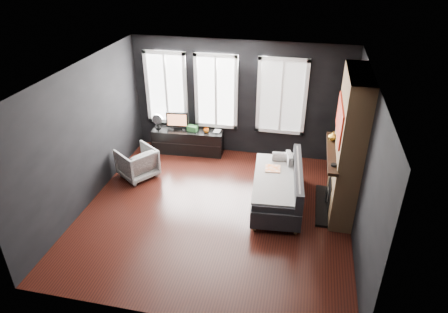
% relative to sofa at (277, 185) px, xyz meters
% --- Properties ---
extents(floor, '(5.00, 5.00, 0.00)m').
position_rel_sofa_xyz_m(floor, '(-1.10, -0.52, -0.43)').
color(floor, black).
rests_on(floor, ground).
extents(ceiling, '(5.00, 5.00, 0.00)m').
position_rel_sofa_xyz_m(ceiling, '(-1.10, -0.52, 2.27)').
color(ceiling, white).
rests_on(ceiling, ground).
extents(wall_back, '(5.00, 0.02, 2.70)m').
position_rel_sofa_xyz_m(wall_back, '(-1.10, 1.98, 0.92)').
color(wall_back, black).
rests_on(wall_back, ground).
extents(wall_left, '(0.02, 5.00, 2.70)m').
position_rel_sofa_xyz_m(wall_left, '(-3.60, -0.52, 0.92)').
color(wall_left, black).
rests_on(wall_left, ground).
extents(wall_right, '(0.02, 5.00, 2.70)m').
position_rel_sofa_xyz_m(wall_right, '(1.40, -0.52, 0.92)').
color(wall_right, black).
rests_on(wall_right, ground).
extents(windows, '(4.00, 0.16, 1.76)m').
position_rel_sofa_xyz_m(windows, '(-1.55, 1.94, 1.95)').
color(windows, white).
rests_on(windows, wall_back).
extents(fireplace, '(0.70, 1.62, 2.70)m').
position_rel_sofa_xyz_m(fireplace, '(1.20, 0.08, 0.92)').
color(fireplace, '#93724C').
rests_on(fireplace, floor).
extents(sofa, '(1.14, 2.05, 0.85)m').
position_rel_sofa_xyz_m(sofa, '(0.00, 0.00, 0.00)').
color(sofa, black).
rests_on(sofa, floor).
extents(stripe_pillow, '(0.17, 0.38, 0.37)m').
position_rel_sofa_xyz_m(stripe_pillow, '(0.17, 0.60, 0.19)').
color(stripe_pillow, gray).
rests_on(stripe_pillow, sofa).
extents(armchair, '(0.96, 0.97, 0.73)m').
position_rel_sofa_xyz_m(armchair, '(-3.05, 0.38, -0.06)').
color(armchair, silver).
rests_on(armchair, floor).
extents(media_console, '(1.72, 0.63, 0.58)m').
position_rel_sofa_xyz_m(media_console, '(-2.30, 1.72, -0.14)').
color(media_console, black).
rests_on(media_console, floor).
extents(monitor, '(0.54, 0.17, 0.47)m').
position_rel_sofa_xyz_m(monitor, '(-2.55, 1.72, 0.39)').
color(monitor, black).
rests_on(monitor, media_console).
extents(desk_fan, '(0.27, 0.27, 0.37)m').
position_rel_sofa_xyz_m(desk_fan, '(-3.03, 1.67, 0.34)').
color(desk_fan, gray).
rests_on(desk_fan, media_console).
extents(mug, '(0.15, 0.13, 0.13)m').
position_rel_sofa_xyz_m(mug, '(-1.83, 1.67, 0.22)').
color(mug, orange).
rests_on(mug, media_console).
extents(book, '(0.16, 0.02, 0.22)m').
position_rel_sofa_xyz_m(book, '(-1.68, 1.78, 0.27)').
color(book, beige).
rests_on(book, media_console).
extents(storage_box, '(0.25, 0.18, 0.13)m').
position_rel_sofa_xyz_m(storage_box, '(-2.17, 1.69, 0.22)').
color(storage_box, '#337535').
rests_on(storage_box, media_console).
extents(mantel_vase, '(0.22, 0.23, 0.17)m').
position_rel_sofa_xyz_m(mantel_vase, '(0.95, 0.53, 0.89)').
color(mantel_vase, gold).
rests_on(mantel_vase, fireplace).
extents(mantel_clock, '(0.14, 0.14, 0.04)m').
position_rel_sofa_xyz_m(mantel_clock, '(0.95, -0.47, 0.82)').
color(mantel_clock, black).
rests_on(mantel_clock, fireplace).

